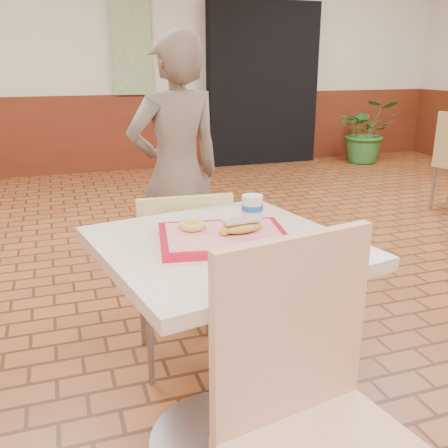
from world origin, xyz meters
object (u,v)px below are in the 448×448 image
object	(u,v)px
main_table	(224,314)
long_john_donut	(240,227)
potted_plant	(367,131)
serving_tray	(224,237)
paper_cup	(252,208)
chair_main_front	(319,420)
ring_donut	(192,225)
chair_main_back	(183,273)
customer	(177,175)

from	to	relation	value
main_table	long_john_donut	world-z (taller)	long_john_donut
main_table	potted_plant	size ratio (longest dim) A/B	0.91
serving_tray	paper_cup	size ratio (longest dim) A/B	4.43
main_table	serving_tray	world-z (taller)	serving_tray
main_table	chair_main_front	xyz separation A→B (m)	(0.05, -0.59, 0.00)
ring_donut	chair_main_front	bearing A→B (deg)	-78.65
chair_main_front	chair_main_back	xyz separation A→B (m)	(-0.06, 1.15, -0.07)
main_table	serving_tray	distance (m)	0.29
chair_main_front	customer	world-z (taller)	customer
main_table	ring_donut	world-z (taller)	ring_donut
serving_tray	paper_cup	world-z (taller)	paper_cup
serving_tray	ring_donut	size ratio (longest dim) A/B	4.67
main_table	long_john_donut	xyz separation A→B (m)	(0.05, -0.01, 0.32)
customer	paper_cup	size ratio (longest dim) A/B	16.40
chair_main_back	ring_donut	world-z (taller)	ring_donut
potted_plant	paper_cup	bearing A→B (deg)	-128.23
potted_plant	main_table	bearing A→B (deg)	-128.70
ring_donut	long_john_donut	xyz separation A→B (m)	(0.14, -0.09, 0.01)
serving_tray	potted_plant	xyz separation A→B (m)	(3.79, 4.73, -0.39)
chair_main_front	customer	xyz separation A→B (m)	(0.10, 1.87, 0.22)
main_table	chair_main_front	world-z (taller)	chair_main_front
chair_main_front	customer	bearing A→B (deg)	76.76
chair_main_front	paper_cup	bearing A→B (deg)	72.14
long_john_donut	serving_tray	bearing A→B (deg)	170.10
chair_main_front	chair_main_back	world-z (taller)	chair_main_front
chair_main_front	potted_plant	bearing A→B (deg)	44.59
main_table	ring_donut	xyz separation A→B (m)	(-0.09, 0.08, 0.31)
chair_main_back	customer	world-z (taller)	customer
paper_cup	chair_main_back	bearing A→B (deg)	107.76
main_table	paper_cup	bearing A→B (deg)	34.62
main_table	chair_main_back	world-z (taller)	chair_main_back
customer	ring_donut	world-z (taller)	customer
long_john_donut	paper_cup	size ratio (longest dim) A/B	1.66
chair_main_front	chair_main_back	distance (m)	1.15
serving_tray	long_john_donut	world-z (taller)	long_john_donut
chair_main_back	ring_donut	size ratio (longest dim) A/B	9.64
customer	paper_cup	world-z (taller)	customer
paper_cup	potted_plant	bearing A→B (deg)	51.77
potted_plant	serving_tray	bearing A→B (deg)	-128.70
main_table	chair_main_back	distance (m)	0.56
chair_main_back	ring_donut	xyz separation A→B (m)	(-0.08, -0.48, 0.39)
paper_cup	chair_main_front	bearing A→B (deg)	-97.56
ring_donut	paper_cup	size ratio (longest dim) A/B	0.95
customer	paper_cup	bearing A→B (deg)	78.78
chair_main_front	potted_plant	size ratio (longest dim) A/B	1.10
ring_donut	potted_plant	bearing A→B (deg)	50.19
chair_main_back	serving_tray	world-z (taller)	chair_main_back
main_table	paper_cup	size ratio (longest dim) A/B	8.70
chair_main_back	long_john_donut	distance (m)	0.69
chair_main_back	serving_tray	size ratio (longest dim) A/B	2.06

